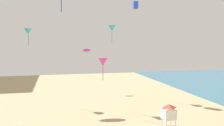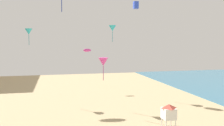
% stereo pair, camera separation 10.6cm
% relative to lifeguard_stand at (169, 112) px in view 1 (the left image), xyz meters
% --- Properties ---
extents(lifeguard_stand, '(1.10, 1.10, 2.55)m').
position_rel_lifeguard_stand_xyz_m(lifeguard_stand, '(0.00, 0.00, 0.00)').
color(lifeguard_stand, white).
rests_on(lifeguard_stand, ground).
extents(kite_cyan_delta, '(1.12, 1.12, 2.54)m').
position_rel_lifeguard_stand_xyz_m(kite_cyan_delta, '(-1.14, 17.40, 8.37)').
color(kite_cyan_delta, '#2DB7CC').
extents(kite_magenta_delta, '(1.23, 1.23, 2.79)m').
position_rel_lifeguard_stand_xyz_m(kite_magenta_delta, '(-4.13, 9.50, 3.84)').
color(kite_magenta_delta, '#DB3D9E').
extents(kite_magenta_parafoil, '(1.31, 0.36, 0.51)m').
position_rel_lifeguard_stand_xyz_m(kite_magenta_parafoil, '(-4.61, 21.17, 4.88)').
color(kite_magenta_parafoil, '#DB3D9E').
extents(kite_cyan_delta_2, '(1.02, 1.02, 2.32)m').
position_rel_lifeguard_stand_xyz_m(kite_cyan_delta_2, '(-13.37, 16.37, 7.71)').
color(kite_cyan_delta_2, '#2DB7CC').
extents(kite_blue_box_3, '(0.67, 0.67, 1.06)m').
position_rel_lifeguard_stand_xyz_m(kite_blue_box_3, '(1.80, 14.94, 11.64)').
color(kite_blue_box_3, blue).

